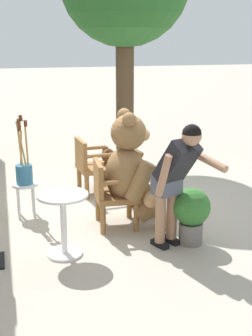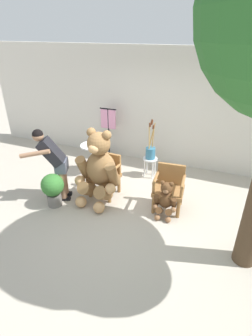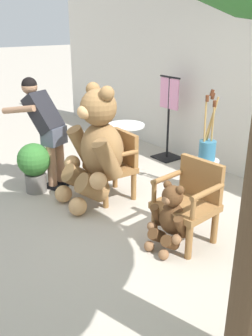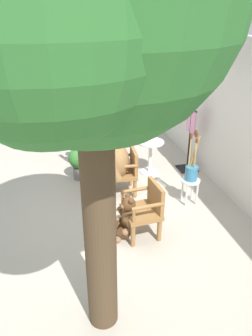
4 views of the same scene
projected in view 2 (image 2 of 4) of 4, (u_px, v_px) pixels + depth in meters
ground_plane at (127, 212)px, 5.02m from camera, size 60.00×60.00×0.00m
back_wall at (164, 108)px, 6.32m from camera, size 10.00×0.16×2.80m
wooden_chair_left at (106, 174)px, 5.40m from camera, size 0.59×0.56×0.86m
wooden_chair_right at (169, 187)px, 4.96m from camera, size 0.60×0.57×0.86m
teddy_bear_large at (99, 168)px, 5.06m from camera, size 0.90×0.87×1.49m
teddy_bear_small at (165, 199)px, 4.78m from camera, size 0.43×0.42×0.72m
person_visitor at (53, 159)px, 5.04m from camera, size 0.74×0.68×1.49m
white_stool at (150, 162)px, 6.09m from camera, size 0.34×0.34×0.46m
brush_bucket at (151, 151)px, 5.95m from camera, size 0.22×0.22×0.93m
round_side_table at (93, 156)px, 6.20m from camera, size 0.56×0.56×0.72m
potted_plant at (53, 188)px, 5.04m from camera, size 0.44×0.44×0.68m
clothing_display_stand at (109, 133)px, 6.77m from camera, size 0.44×0.40×1.36m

